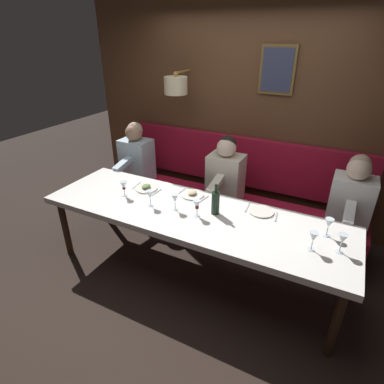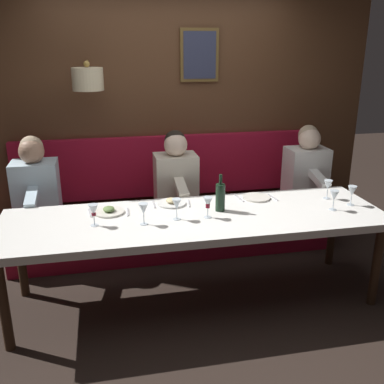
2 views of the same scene
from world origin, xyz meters
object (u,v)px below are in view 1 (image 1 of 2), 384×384
wine_glass_0 (124,186)px  wine_glass_2 (329,224)px  wine_bottle (215,202)px  wine_glass_1 (342,239)px  diner_nearest (352,196)px  wine_glass_4 (313,237)px  dining_table (191,217)px  wine_glass_5 (150,195)px  diner_near (226,171)px  diner_middle (136,154)px  wine_glass_6 (197,205)px  wine_glass_3 (175,199)px

wine_glass_0 → wine_glass_2: bearing=-84.2°
wine_glass_0 → wine_bottle: wine_bottle is taller
wine_glass_1 → wine_bottle: bearing=85.0°
diner_nearest → wine_bottle: (-0.81, 1.12, 0.04)m
wine_glass_4 → dining_table: bearing=85.1°
dining_table → wine_glass_1: (-0.02, -1.30, 0.18)m
dining_table → wine_glass_0: wine_glass_0 is taller
wine_glass_0 → wine_glass_4: (-0.06, -1.87, 0.00)m
wine_glass_2 → wine_glass_5: same height
diner_nearest → wine_bottle: diner_nearest is taller
diner_near → wine_glass_1: bearing=-124.6°
wine_glass_1 → wine_glass_4: size_ratio=1.00×
wine_glass_2 → wine_glass_0: bearing=95.8°
wine_bottle → diner_middle: bearing=61.7°
diner_middle → wine_glass_4: 2.58m
dining_table → wine_bottle: size_ratio=9.91×
diner_middle → wine_glass_1: (-0.90, -2.59, 0.04)m
wine_glass_2 → wine_bottle: (-0.09, 0.97, -0.00)m
wine_glass_5 → wine_bottle: (0.16, -0.62, -0.00)m
wine_glass_5 → wine_glass_6: 0.49m
wine_glass_4 → wine_bottle: size_ratio=0.55×
wine_glass_4 → diner_middle: bearing=67.8°
wine_bottle → wine_glass_2: bearing=-84.6°
diner_near → wine_bottle: diner_near is taller
wine_glass_0 → wine_glass_6: 0.85m
diner_nearest → wine_glass_2: (-0.72, 0.15, 0.04)m
dining_table → diner_nearest: 1.61m
diner_near → wine_glass_5: diner_near is taller
diner_near → diner_middle: 1.28m
wine_glass_1 → wine_glass_2: 0.22m
wine_glass_1 → wine_glass_5: (-0.06, 1.71, 0.00)m
wine_glass_4 → wine_glass_0: bearing=88.2°
diner_nearest → wine_glass_0: size_ratio=4.82×
dining_table → diner_near: 0.89m
diner_nearest → diner_near: size_ratio=1.00×
wine_glass_3 → wine_glass_4: size_ratio=1.00×
diner_near → wine_bottle: size_ratio=2.64×
diner_near → wine_glass_0: 1.19m
wine_glass_3 → wine_bottle: wine_bottle is taller
diner_near → wine_glass_1: size_ratio=4.82×
diner_middle → wine_glass_6: size_ratio=4.82×
wine_glass_4 → diner_nearest: bearing=-13.5°
wine_bottle → wine_glass_6: bearing=132.5°
wine_glass_3 → wine_bottle: (0.11, -0.37, -0.00)m
wine_glass_1 → wine_glass_3: size_ratio=1.00×
wine_glass_1 → wine_glass_2: (0.19, 0.12, 0.00)m
wine_glass_5 → wine_glass_4: bearing=-90.4°
wine_glass_2 → wine_glass_6: (-0.21, 1.10, -0.00)m
wine_glass_0 → wine_bottle: 0.99m
dining_table → wine_glass_0: size_ratio=18.13×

